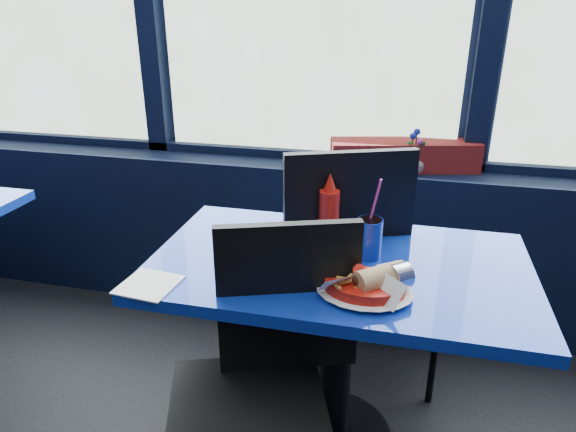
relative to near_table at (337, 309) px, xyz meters
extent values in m
plane|color=black|center=(-0.30, 1.00, 0.93)|extent=(5.00, 0.00, 5.00)
cube|color=black|center=(-0.30, 0.87, -0.17)|extent=(5.00, 0.26, 0.80)
cube|color=black|center=(-0.30, 0.95, 0.24)|extent=(4.80, 0.08, 0.06)
cylinder|color=black|center=(0.00, 0.00, -0.23)|extent=(0.12, 0.12, 0.68)
cube|color=#0E2A9B|center=(0.00, 0.00, 0.16)|extent=(1.20, 0.70, 0.04)
cube|color=black|center=(-0.18, -0.41, -0.10)|extent=(0.55, 0.55, 0.04)
cube|color=black|center=(-0.11, -0.21, 0.16)|extent=(0.40, 0.17, 0.48)
cylinder|color=black|center=(-0.42, -0.30, -0.35)|extent=(0.02, 0.02, 0.44)
cylinder|color=black|center=(-0.07, -0.17, -0.35)|extent=(0.02, 0.02, 0.44)
cube|color=black|center=(0.09, 0.40, -0.05)|extent=(0.62, 0.62, 0.05)
cube|color=black|center=(0.01, 0.19, 0.23)|extent=(0.44, 0.20, 0.53)
cylinder|color=black|center=(0.20, 0.67, -0.32)|extent=(0.03, 0.03, 0.49)
cylinder|color=black|center=(0.36, 0.29, -0.32)|extent=(0.03, 0.03, 0.49)
cylinder|color=black|center=(-0.18, 0.51, -0.32)|extent=(0.03, 0.03, 0.49)
cylinder|color=black|center=(-0.02, 0.13, -0.32)|extent=(0.03, 0.03, 0.49)
cube|color=maroon|center=(0.17, 0.88, 0.30)|extent=(0.69, 0.31, 0.13)
imported|color=silver|center=(0.22, 0.82, 0.28)|extent=(0.10, 0.10, 0.10)
cylinder|color=#1E5919|center=(0.20, 0.82, 0.31)|extent=(0.01, 0.01, 0.16)
sphere|color=#1B27A1|center=(0.20, 0.82, 0.40)|extent=(0.03, 0.03, 0.03)
cylinder|color=#1E5919|center=(0.23, 0.81, 0.30)|extent=(0.01, 0.01, 0.14)
sphere|color=#E1429F|center=(0.23, 0.81, 0.38)|extent=(0.03, 0.03, 0.03)
cylinder|color=#1E5919|center=(0.22, 0.83, 0.32)|extent=(0.01, 0.01, 0.17)
sphere|color=#1B27A1|center=(0.22, 0.83, 0.42)|extent=(0.03, 0.03, 0.03)
cylinder|color=#1E5919|center=(0.19, 0.83, 0.29)|extent=(0.01, 0.01, 0.12)
sphere|color=#1E5919|center=(0.19, 0.83, 0.36)|extent=(0.03, 0.03, 0.03)
cylinder|color=#1E5919|center=(0.24, 0.82, 0.29)|extent=(0.01, 0.01, 0.13)
sphere|color=#1E5919|center=(0.24, 0.82, 0.37)|extent=(0.03, 0.03, 0.03)
cylinder|color=#AC140B|center=(0.10, -0.18, 0.20)|extent=(0.28, 0.28, 0.04)
cylinder|color=white|center=(0.10, -0.18, 0.19)|extent=(0.27, 0.27, 0.00)
cylinder|color=white|center=(0.19, -0.15, 0.23)|extent=(0.09, 0.09, 0.08)
sphere|color=#57341D|center=(0.09, -0.20, 0.24)|extent=(0.05, 0.05, 0.05)
cylinder|color=red|center=(0.08, -0.19, 0.26)|extent=(0.05, 0.05, 0.01)
cylinder|color=#AC140B|center=(-0.05, 0.12, 0.28)|extent=(0.07, 0.07, 0.19)
cone|color=#AC140B|center=(-0.05, 0.12, 0.40)|extent=(0.05, 0.05, 0.06)
cylinder|color=navy|center=(0.09, 0.05, 0.25)|extent=(0.08, 0.08, 0.13)
cylinder|color=black|center=(0.09, 0.05, 0.31)|extent=(0.08, 0.08, 0.01)
cylinder|color=#D82D7C|center=(0.10, 0.05, 0.37)|extent=(0.04, 0.06, 0.18)
cube|color=white|center=(-0.52, -0.28, 0.18)|extent=(0.17, 0.17, 0.00)
camera|label=1|loc=(0.18, -1.45, 0.95)|focal=32.00mm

